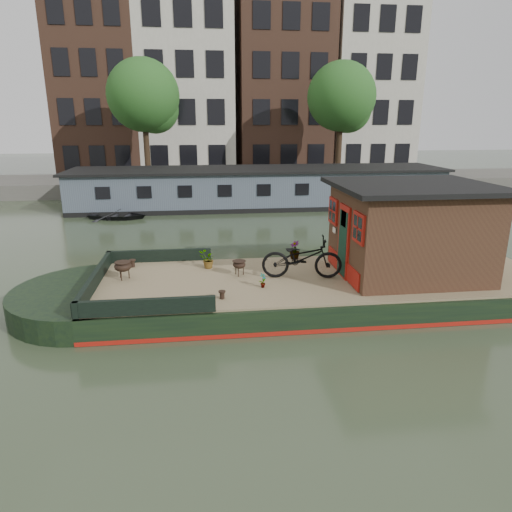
{
  "coord_description": "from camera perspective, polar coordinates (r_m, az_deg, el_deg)",
  "views": [
    {
      "loc": [
        -3.25,
        -11.11,
        4.62
      ],
      "look_at": [
        -1.82,
        0.5,
        1.14
      ],
      "focal_mm": 32.0,
      "sensor_mm": 36.0,
      "label": 1
    }
  ],
  "objects": [
    {
      "name": "dinghy",
      "position": [
        23.37,
        -16.9,
        5.2
      ],
      "size": [
        3.09,
        2.46,
        0.57
      ],
      "primitive_type": "imported",
      "rotation": [
        0.0,
        0.0,
        1.38
      ],
      "color": "black",
      "rests_on": "ground"
    },
    {
      "name": "bollard_stbd",
      "position": [
        10.62,
        -4.27,
        -4.86
      ],
      "size": [
        0.17,
        0.17,
        0.19
      ],
      "primitive_type": "cylinder",
      "color": "black",
      "rests_on": "houseboat_deck"
    },
    {
      "name": "far_houseboat",
      "position": [
        25.58,
        0.37,
        8.39
      ],
      "size": [
        20.4,
        4.4,
        2.11
      ],
      "color": "#46525E",
      "rests_on": "ground"
    },
    {
      "name": "potted_plant_c",
      "position": [
        12.76,
        -6.05,
        -0.47
      ],
      "size": [
        0.58,
        0.56,
        0.49
      ],
      "primitive_type": "imported",
      "rotation": [
        0.0,
        0.0,
        3.68
      ],
      "color": "#AE6932",
      "rests_on": "houseboat_deck"
    },
    {
      "name": "tree_left",
      "position": [
        30.37,
        -13.59,
        18.57
      ],
      "size": [
        4.4,
        4.4,
        7.4
      ],
      "color": "#332316",
      "rests_on": "quay"
    },
    {
      "name": "potted_plant_d",
      "position": [
        13.61,
        4.84,
        0.77
      ],
      "size": [
        0.41,
        0.41,
        0.55
      ],
      "primitive_type": "imported",
      "rotation": [
        0.0,
        0.0,
        5.2
      ],
      "color": "#984129",
      "rests_on": "houseboat_deck"
    },
    {
      "name": "bicycle",
      "position": [
        11.9,
        5.76,
        -0.21
      ],
      "size": [
        2.16,
        1.02,
        1.09
      ],
      "primitive_type": "imported",
      "rotation": [
        0.0,
        0.0,
        1.43
      ],
      "color": "black",
      "rests_on": "houseboat_deck"
    },
    {
      "name": "quay",
      "position": [
        32.05,
        -1.14,
        9.12
      ],
      "size": [
        60.0,
        6.0,
        0.9
      ],
      "primitive_type": "cube",
      "color": "#47443F",
      "rests_on": "ground"
    },
    {
      "name": "potted_plant_a",
      "position": [
        11.25,
        0.86,
        -3.05
      ],
      "size": [
        0.23,
        0.24,
        0.38
      ],
      "primitive_type": "imported",
      "rotation": [
        0.0,
        0.0,
        0.9
      ],
      "color": "maroon",
      "rests_on": "houseboat_deck"
    },
    {
      "name": "houseboat_deck",
      "position": [
        12.25,
        8.79,
        -2.65
      ],
      "size": [
        11.8,
        3.8,
        0.05
      ],
      "primitive_type": "cube",
      "color": "#866E53",
      "rests_on": "houseboat_hull"
    },
    {
      "name": "townhouse_row",
      "position": [
        38.9,
        -2.11,
        21.42
      ],
      "size": [
        27.25,
        8.0,
        16.5
      ],
      "color": "brown",
      "rests_on": "ground"
    },
    {
      "name": "bow_bulwark",
      "position": [
        11.88,
        -15.45,
        -2.66
      ],
      "size": [
        3.0,
        4.0,
        0.35
      ],
      "color": "black",
      "rests_on": "houseboat_deck"
    },
    {
      "name": "brazier_rear",
      "position": [
        12.13,
        -2.11,
        -1.51
      ],
      "size": [
        0.49,
        0.49,
        0.41
      ],
      "primitive_type": null,
      "rotation": [
        0.0,
        0.0,
        -0.35
      ],
      "color": "black",
      "rests_on": "houseboat_deck"
    },
    {
      "name": "ground",
      "position": [
        12.47,
        8.66,
        -5.37
      ],
      "size": [
        120.0,
        120.0,
        0.0
      ],
      "primitive_type": "plane",
      "color": "#303F28",
      "rests_on": "ground"
    },
    {
      "name": "brazier_front",
      "position": [
        12.33,
        -16.26,
        -1.74
      ],
      "size": [
        0.51,
        0.51,
        0.47
      ],
      "primitive_type": null,
      "rotation": [
        0.0,
        0.0,
        -0.19
      ],
      "color": "black",
      "rests_on": "houseboat_deck"
    },
    {
      "name": "cabin",
      "position": [
        12.67,
        18.62,
        3.21
      ],
      "size": [
        4.0,
        3.5,
        2.42
      ],
      "color": "black",
      "rests_on": "houseboat_deck"
    },
    {
      "name": "tree_right",
      "position": [
        31.64,
        10.85,
        18.63
      ],
      "size": [
        4.4,
        4.4,
        7.4
      ],
      "color": "#332316",
      "rests_on": "quay"
    },
    {
      "name": "bollard_port",
      "position": [
        13.31,
        -15.18,
        -0.89
      ],
      "size": [
        0.19,
        0.19,
        0.21
      ],
      "primitive_type": "cylinder",
      "color": "black",
      "rests_on": "houseboat_deck"
    },
    {
      "name": "houseboat_hull",
      "position": [
        12.09,
        2.6,
        -4.51
      ],
      "size": [
        14.01,
        4.02,
        0.6
      ],
      "color": "black",
      "rests_on": "ground"
    }
  ]
}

